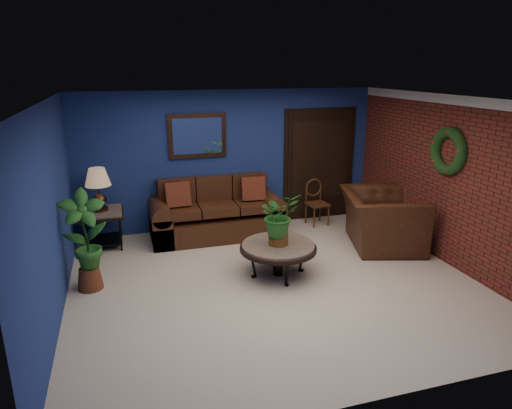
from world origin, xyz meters
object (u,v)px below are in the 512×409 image
object	(u,v)px
sofa	(216,216)
armchair	(382,219)
side_chair	(316,199)
coffee_table	(278,248)
table_lamp	(98,184)
end_table	(102,219)

from	to	relation	value
sofa	armchair	bearing A→B (deg)	-27.18
side_chair	coffee_table	bearing A→B (deg)	-133.28
sofa	side_chair	size ratio (longest dim) A/B	2.66
coffee_table	side_chair	bearing A→B (deg)	53.21
coffee_table	table_lamp	world-z (taller)	table_lamp
end_table	table_lamp	bearing A→B (deg)	123.69
coffee_table	side_chair	size ratio (longest dim) A/B	1.28
armchair	table_lamp	bearing A→B (deg)	90.63
table_lamp	armchair	bearing A→B (deg)	-15.89
sofa	coffee_table	world-z (taller)	sofa
sofa	armchair	xyz separation A→B (m)	(2.54, -1.30, 0.12)
coffee_table	armchair	size ratio (longest dim) A/B	0.79
side_chair	armchair	bearing A→B (deg)	-72.24
end_table	coffee_table	bearing A→B (deg)	-37.23
table_lamp	side_chair	distance (m)	3.90
sofa	side_chair	bearing A→B (deg)	0.80
sofa	coffee_table	size ratio (longest dim) A/B	2.08
sofa	table_lamp	world-z (taller)	table_lamp
sofa	side_chair	world-z (taller)	sofa
table_lamp	sofa	bearing A→B (deg)	1.08
coffee_table	table_lamp	xyz separation A→B (m)	(-2.43, 1.84, 0.66)
coffee_table	table_lamp	bearing A→B (deg)	142.77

